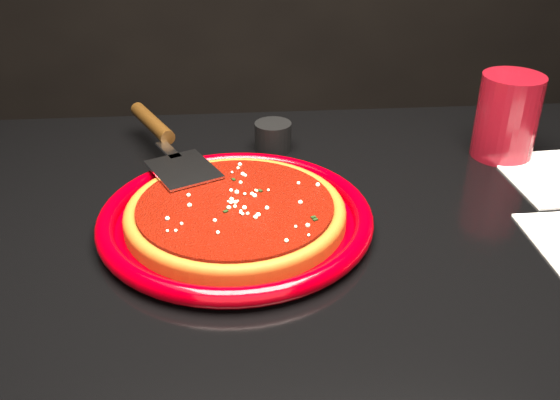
# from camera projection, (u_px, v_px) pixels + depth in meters

# --- Properties ---
(plate) EXTENTS (0.42, 0.42, 0.03)m
(plate) POSITION_uv_depth(u_px,v_px,m) (236.00, 218.00, 0.81)
(plate) COLOR #7D0006
(plate) RESTS_ON table
(pizza_crust) EXTENTS (0.34, 0.34, 0.01)m
(pizza_crust) POSITION_uv_depth(u_px,v_px,m) (236.00, 215.00, 0.80)
(pizza_crust) COLOR brown
(pizza_crust) RESTS_ON plate
(pizza_crust_rim) EXTENTS (0.34, 0.34, 0.02)m
(pizza_crust_rim) POSITION_uv_depth(u_px,v_px,m) (235.00, 210.00, 0.80)
(pizza_crust_rim) COLOR brown
(pizza_crust_rim) RESTS_ON plate
(pizza_sauce) EXTENTS (0.30, 0.30, 0.01)m
(pizza_sauce) POSITION_uv_depth(u_px,v_px,m) (235.00, 207.00, 0.80)
(pizza_sauce) COLOR #670C03
(pizza_sauce) RESTS_ON plate
(parmesan_dusting) EXTENTS (0.24, 0.24, 0.01)m
(parmesan_dusting) POSITION_uv_depth(u_px,v_px,m) (235.00, 202.00, 0.80)
(parmesan_dusting) COLOR beige
(parmesan_dusting) RESTS_ON plate
(basil_flecks) EXTENTS (0.22, 0.22, 0.00)m
(basil_flecks) POSITION_uv_depth(u_px,v_px,m) (235.00, 203.00, 0.80)
(basil_flecks) COLOR black
(basil_flecks) RESTS_ON plate
(pizza_server) EXTENTS (0.24, 0.35, 0.03)m
(pizza_server) POSITION_uv_depth(u_px,v_px,m) (167.00, 141.00, 0.94)
(pizza_server) COLOR silver
(pizza_server) RESTS_ON plate
(cup) EXTENTS (0.10, 0.10, 0.13)m
(cup) POSITION_uv_depth(u_px,v_px,m) (507.00, 117.00, 0.97)
(cup) COLOR maroon
(cup) RESTS_ON table
(ramekin) EXTENTS (0.07, 0.07, 0.05)m
(ramekin) POSITION_uv_depth(u_px,v_px,m) (273.00, 136.00, 1.01)
(ramekin) COLOR black
(ramekin) RESTS_ON table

